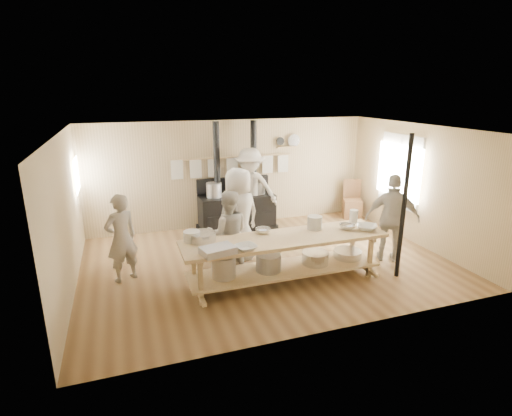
# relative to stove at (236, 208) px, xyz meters

# --- Properties ---
(ground) EXTENTS (7.00, 7.00, 0.00)m
(ground) POSITION_rel_stove_xyz_m (0.01, -2.12, -0.52)
(ground) COLOR brown
(ground) RESTS_ON ground
(room_shell) EXTENTS (7.00, 7.00, 7.00)m
(room_shell) POSITION_rel_stove_xyz_m (0.01, -2.12, 1.10)
(room_shell) COLOR tan
(room_shell) RESTS_ON ground
(window_right) EXTENTS (0.09, 1.50, 1.65)m
(window_right) POSITION_rel_stove_xyz_m (3.48, -1.52, 0.98)
(window_right) COLOR beige
(window_right) RESTS_ON ground
(left_opening) EXTENTS (0.00, 0.90, 0.90)m
(left_opening) POSITION_rel_stove_xyz_m (-3.44, -0.12, 1.08)
(left_opening) COLOR white
(left_opening) RESTS_ON ground
(stove) EXTENTS (1.90, 0.75, 2.60)m
(stove) POSITION_rel_stove_xyz_m (0.00, 0.00, 0.00)
(stove) COLOR black
(stove) RESTS_ON ground
(towel_rail) EXTENTS (3.00, 0.04, 0.47)m
(towel_rail) POSITION_rel_stove_xyz_m (0.01, 0.28, 1.04)
(towel_rail) COLOR tan
(towel_rail) RESTS_ON ground
(back_wall_shelf) EXTENTS (0.63, 0.14, 0.32)m
(back_wall_shelf) POSITION_rel_stove_xyz_m (1.47, 0.32, 1.48)
(back_wall_shelf) COLOR tan
(back_wall_shelf) RESTS_ON ground
(prep_table) EXTENTS (3.60, 0.90, 0.85)m
(prep_table) POSITION_rel_stove_xyz_m (-0.00, -3.02, -0.00)
(prep_table) COLOR tan
(prep_table) RESTS_ON ground
(support_post) EXTENTS (0.08, 0.08, 2.60)m
(support_post) POSITION_rel_stove_xyz_m (2.06, -3.47, 0.78)
(support_post) COLOR black
(support_post) RESTS_ON ground
(cook_far_left) EXTENTS (0.69, 0.60, 1.60)m
(cook_far_left) POSITION_rel_stove_xyz_m (-2.67, -2.01, 0.28)
(cook_far_left) COLOR #A9A196
(cook_far_left) RESTS_ON ground
(cook_left) EXTENTS (0.89, 0.76, 1.59)m
(cook_left) POSITION_rel_stove_xyz_m (-0.83, -2.38, 0.27)
(cook_left) COLOR #A9A196
(cook_left) RESTS_ON ground
(cook_center) EXTENTS (1.06, 0.85, 1.89)m
(cook_center) POSITION_rel_stove_xyz_m (-0.49, -1.88, 0.42)
(cook_center) COLOR #A9A196
(cook_center) RESTS_ON ground
(cook_right) EXTENTS (1.10, 0.89, 1.75)m
(cook_right) POSITION_rel_stove_xyz_m (2.36, -2.81, 0.35)
(cook_right) COLOR #A9A196
(cook_right) RESTS_ON ground
(cook_by_window) EXTENTS (1.46, 1.12, 1.99)m
(cook_by_window) POSITION_rel_stove_xyz_m (0.30, -0.17, 0.47)
(cook_by_window) COLOR #A9A196
(cook_by_window) RESTS_ON ground
(chair) EXTENTS (0.61, 0.61, 1.00)m
(chair) POSITION_rel_stove_xyz_m (3.16, -0.15, -0.23)
(chair) COLOR brown
(chair) RESTS_ON ground
(bowl_white_a) EXTENTS (0.41, 0.41, 0.08)m
(bowl_white_a) POSITION_rel_stove_xyz_m (-0.80, -3.35, 0.37)
(bowl_white_a) COLOR white
(bowl_white_a) RESTS_ON prep_table
(bowl_steel_a) EXTENTS (0.38, 0.38, 0.09)m
(bowl_steel_a) POSITION_rel_stove_xyz_m (-0.28, -2.70, 0.37)
(bowl_steel_a) COLOR silver
(bowl_steel_a) RESTS_ON prep_table
(bowl_white_b) EXTENTS (0.52, 0.52, 0.09)m
(bowl_white_b) POSITION_rel_stove_xyz_m (1.56, -3.14, 0.37)
(bowl_white_b) COLOR white
(bowl_white_b) RESTS_ON prep_table
(bowl_steel_b) EXTENTS (0.37, 0.37, 0.09)m
(bowl_steel_b) POSITION_rel_stove_xyz_m (1.24, -3.01, 0.37)
(bowl_steel_b) COLOR silver
(bowl_steel_b) RESTS_ON prep_table
(roasting_pan) EXTENTS (0.58, 0.45, 0.11)m
(roasting_pan) POSITION_rel_stove_xyz_m (-1.26, -3.35, 0.39)
(roasting_pan) COLOR #B2B2B7
(roasting_pan) RESTS_ON prep_table
(mixing_bowl_large) EXTENTS (0.48, 0.48, 0.15)m
(mixing_bowl_large) POSITION_rel_stove_xyz_m (-1.38, -2.73, 0.40)
(mixing_bowl_large) COLOR silver
(mixing_bowl_large) RESTS_ON prep_table
(bucket_galv) EXTENTS (0.34, 0.34, 0.25)m
(bucket_galv) POSITION_rel_stove_xyz_m (0.68, -2.81, 0.45)
(bucket_galv) COLOR gray
(bucket_galv) RESTS_ON prep_table
(deep_bowl_enamel) EXTENTS (0.31, 0.31, 0.18)m
(deep_bowl_enamel) POSITION_rel_stove_xyz_m (-1.54, -2.69, 0.42)
(deep_bowl_enamel) COLOR white
(deep_bowl_enamel) RESTS_ON prep_table
(pitcher) EXTENTS (0.16, 0.16, 0.25)m
(pitcher) POSITION_rel_stove_xyz_m (1.56, -2.70, 0.45)
(pitcher) COLOR white
(pitcher) RESTS_ON prep_table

